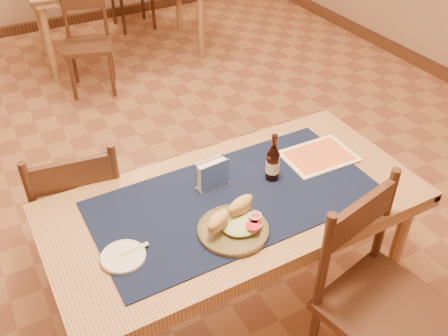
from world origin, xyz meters
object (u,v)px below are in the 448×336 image
chair_main_near (379,299)px  beer_bottle (273,163)px  sandwich_plate (235,225)px  chair_main_far (81,210)px  napkin_holder (212,174)px  main_table (235,213)px

chair_main_near → beer_bottle: beer_bottle is taller
sandwich_plate → chair_main_near: bearing=-42.5°
chair_main_far → napkin_holder: 0.76m
sandwich_plate → beer_bottle: beer_bottle is taller
chair_main_far → napkin_holder: (0.51, -0.45, 0.34)m
main_table → sandwich_plate: (-0.10, -0.16, 0.12)m
chair_main_far → sandwich_plate: 0.91m
napkin_holder → sandwich_plate: bearing=-100.7°
main_table → chair_main_far: bearing=134.2°
main_table → napkin_holder: bearing=110.3°
chair_main_near → sandwich_plate: 0.66m
beer_bottle → napkin_holder: 0.27m
sandwich_plate → napkin_holder: size_ratio=1.84×
chair_main_far → chair_main_near: (0.89, -1.14, 0.03)m
napkin_holder → chair_main_far: bearing=138.6°
sandwich_plate → napkin_holder: 0.29m
main_table → chair_main_near: chair_main_near is taller
beer_bottle → napkin_holder: bearing=162.3°
chair_main_near → beer_bottle: bearing=102.2°
main_table → napkin_holder: (-0.04, 0.12, 0.15)m
chair_main_near → chair_main_far: bearing=128.2°
main_table → beer_bottle: bearing=10.8°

